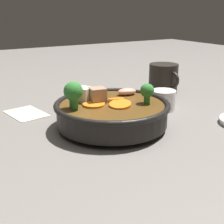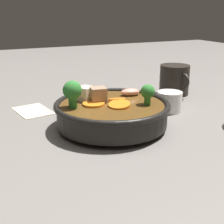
{
  "view_description": "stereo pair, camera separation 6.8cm",
  "coord_description": "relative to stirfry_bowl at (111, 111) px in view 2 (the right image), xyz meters",
  "views": [
    {
      "loc": [
        0.55,
        -0.33,
        0.25
      ],
      "look_at": [
        0.0,
        0.0,
        0.04
      ],
      "focal_mm": 50.0,
      "sensor_mm": 36.0,
      "label": 1
    },
    {
      "loc": [
        0.58,
        -0.27,
        0.25
      ],
      "look_at": [
        0.0,
        0.0,
        0.04
      ],
      "focal_mm": 50.0,
      "sensor_mm": 36.0,
      "label": 2
    }
  ],
  "objects": [
    {
      "name": "napkin",
      "position": [
        -0.19,
        -0.13,
        -0.04
      ],
      "size": [
        0.12,
        0.09,
        0.0
      ],
      "color": "beige",
      "rests_on": "ground_plane"
    },
    {
      "name": "dark_mug",
      "position": [
        -0.17,
        0.29,
        0.01
      ],
      "size": [
        0.11,
        0.09,
        0.09
      ],
      "color": "black",
      "rests_on": "ground_plane"
    },
    {
      "name": "ground_plane",
      "position": [
        0.0,
        0.0,
        -0.04
      ],
      "size": [
        3.0,
        3.0,
        0.0
      ],
      "primitive_type": "plane",
      "color": "slate"
    },
    {
      "name": "stirfry_bowl",
      "position": [
        0.0,
        0.0,
        0.0
      ],
      "size": [
        0.25,
        0.25,
        0.11
      ],
      "color": "black",
      "rests_on": "ground_plane"
    },
    {
      "name": "tea_cup",
      "position": [
        -0.04,
        0.18,
        -0.01
      ],
      "size": [
        0.06,
        0.06,
        0.05
      ],
      "color": "white",
      "rests_on": "ground_plane"
    }
  ]
}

